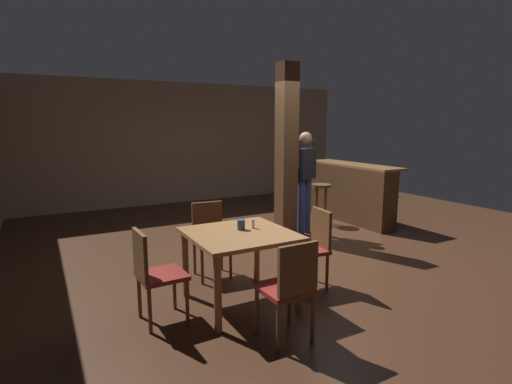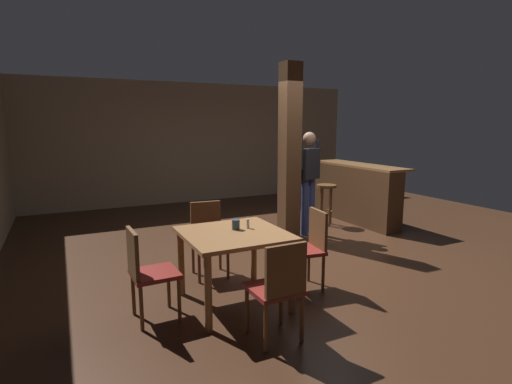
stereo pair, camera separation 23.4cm
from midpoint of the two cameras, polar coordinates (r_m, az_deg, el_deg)
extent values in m
plane|color=#382114|center=(5.96, 7.45, -8.48)|extent=(10.80, 10.80, 0.00)
cube|color=gray|center=(9.74, -7.26, 6.98)|extent=(8.00, 0.10, 2.80)
cube|color=#4C301C|center=(6.46, 5.87, 5.66)|extent=(0.28, 0.28, 2.80)
cube|color=brown|center=(4.08, -1.54, -6.03)|extent=(1.02, 1.02, 0.04)
cylinder|color=brown|center=(4.75, 1.10, -8.54)|extent=(0.07, 0.07, 0.72)
cylinder|color=brown|center=(4.44, -9.14, -9.99)|extent=(0.07, 0.07, 0.72)
cylinder|color=brown|center=(4.04, 6.92, -11.97)|extent=(0.07, 0.07, 0.72)
cylinder|color=brown|center=(3.67, -4.99, -14.24)|extent=(0.07, 0.07, 0.72)
cube|color=maroon|center=(4.90, -5.25, -6.95)|extent=(0.46, 0.46, 0.04)
cube|color=brown|center=(5.02, -5.87, -3.89)|extent=(0.38, 0.07, 0.45)
cylinder|color=brown|center=(4.85, -2.63, -9.86)|extent=(0.04, 0.04, 0.43)
cylinder|color=brown|center=(4.76, -6.71, -10.30)|extent=(0.04, 0.04, 0.43)
cylinder|color=brown|center=(5.17, -3.84, -8.64)|extent=(0.04, 0.04, 0.43)
cylinder|color=brown|center=(5.09, -7.67, -9.01)|extent=(0.04, 0.04, 0.43)
cube|color=maroon|center=(3.53, 4.54, -13.66)|extent=(0.43, 0.43, 0.04)
cube|color=brown|center=(3.30, 6.38, -11.21)|extent=(0.38, 0.04, 0.45)
cylinder|color=brown|center=(3.69, 0.59, -16.45)|extent=(0.04, 0.04, 0.43)
cylinder|color=brown|center=(3.85, 5.37, -15.33)|extent=(0.04, 0.04, 0.43)
cylinder|color=brown|center=(3.41, 3.48, -18.72)|extent=(0.04, 0.04, 0.43)
cylinder|color=brown|center=(3.59, 8.53, -17.34)|extent=(0.04, 0.04, 0.43)
cube|color=maroon|center=(3.94, -12.58, -11.35)|extent=(0.44, 0.44, 0.04)
cube|color=brown|center=(3.82, -15.50, -8.56)|extent=(0.05, 0.38, 0.45)
cylinder|color=brown|center=(4.22, -10.79, -13.09)|extent=(0.04, 0.04, 0.43)
cylinder|color=brown|center=(3.92, -9.18, -14.92)|extent=(0.04, 0.04, 0.43)
cylinder|color=brown|center=(4.14, -15.54, -13.75)|extent=(0.04, 0.04, 0.43)
cylinder|color=brown|center=(3.83, -14.32, -15.70)|extent=(0.04, 0.04, 0.43)
cube|color=maroon|center=(4.55, 8.10, -8.30)|extent=(0.47, 0.47, 0.04)
cube|color=brown|center=(4.58, 10.31, -5.32)|extent=(0.08, 0.38, 0.45)
cylinder|color=brown|center=(4.41, 7.03, -12.00)|extent=(0.04, 0.04, 0.43)
cylinder|color=brown|center=(4.70, 5.11, -10.55)|extent=(0.04, 0.04, 0.43)
cylinder|color=brown|center=(4.56, 11.05, -11.33)|extent=(0.04, 0.04, 0.43)
cylinder|color=brown|center=(4.85, 8.94, -9.99)|extent=(0.04, 0.04, 0.43)
cylinder|color=#33475B|center=(4.17, -1.30, -4.67)|extent=(0.08, 0.08, 0.10)
cylinder|color=silver|center=(4.22, 0.43, -4.54)|extent=(0.03, 0.03, 0.10)
cube|color=black|center=(6.68, 8.57, 4.01)|extent=(0.38, 0.28, 0.50)
sphere|color=#997056|center=(6.65, 8.66, 7.57)|extent=(0.26, 0.26, 0.21)
cylinder|color=navy|center=(6.84, 8.85, -2.00)|extent=(0.15, 0.15, 0.95)
cylinder|color=navy|center=(6.73, 7.96, -2.19)|extent=(0.15, 0.15, 0.95)
cylinder|color=black|center=(6.81, 9.67, 5.36)|extent=(0.10, 0.10, 0.46)
cylinder|color=black|center=(6.52, 7.48, 5.22)|extent=(0.10, 0.10, 0.46)
cube|color=brown|center=(7.85, 15.41, 3.70)|extent=(0.56, 2.12, 0.04)
cube|color=#422816|center=(7.86, 14.68, -0.30)|extent=(0.36, 2.12, 1.06)
cylinder|color=#4C3319|center=(7.46, 10.93, 0.84)|extent=(0.36, 0.36, 0.05)
torus|color=brown|center=(7.55, 10.82, -2.68)|extent=(0.26, 0.26, 0.02)
cylinder|color=brown|center=(7.62, 10.31, -1.81)|extent=(0.03, 0.03, 0.70)
cylinder|color=brown|center=(7.44, 11.38, -2.13)|extent=(0.03, 0.03, 0.70)
cylinder|color=brown|center=(7.60, 11.55, -1.89)|extent=(0.03, 0.03, 0.70)
cylinder|color=brown|center=(7.46, 10.12, -2.06)|extent=(0.03, 0.03, 0.70)
camera|label=1|loc=(0.12, -88.75, 0.21)|focal=28.00mm
camera|label=2|loc=(0.12, 91.25, -0.21)|focal=28.00mm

